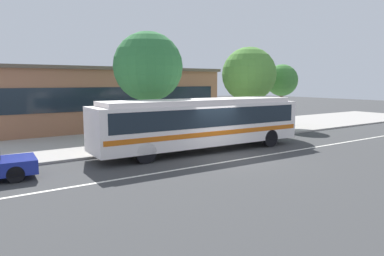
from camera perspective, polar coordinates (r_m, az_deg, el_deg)
The scene contains 10 objects.
ground_plane at distance 17.66m, azimuth 5.47°, elevation -4.74°, with size 120.00×120.00×0.00m, color #39393B.
sidewalk_slab at distance 23.69m, azimuth -5.90°, elevation -1.45°, with size 60.00×8.00×0.12m, color #9F9993.
lane_stripe_center at distance 17.07m, azimuth 7.18°, elevation -5.19°, with size 56.00×0.16×0.01m, color silver.
transit_bus at distance 18.93m, azimuth 1.54°, elevation 1.15°, with size 11.98×2.88×2.82m.
pedestrian_waiting_near_sign at distance 22.04m, azimuth -1.24°, elevation 0.58°, with size 0.37×0.37×1.64m.
bus_stop_sign at distance 23.70m, azimuth 9.77°, elevation 2.29°, with size 0.14×0.44×2.33m.
street_tree_near_stop at distance 21.31m, azimuth -7.16°, elevation 9.83°, with size 4.14×4.14×6.58m.
street_tree_mid_block at distance 25.78m, azimuth 9.23°, elevation 8.56°, with size 3.89×3.89×6.09m.
street_tree_far_end at distance 29.65m, azimuth 14.40°, elevation 7.47°, with size 2.57×2.57×5.03m.
station_building at distance 30.00m, azimuth -14.32°, elevation 4.78°, with size 18.26×8.26×4.83m.
Camera 1 is at (-10.99, -13.31, 3.75)m, focal length 32.81 mm.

